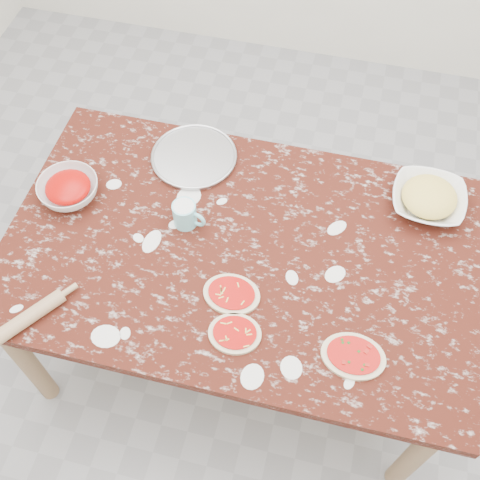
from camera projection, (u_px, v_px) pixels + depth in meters
name	position (u px, v px, depth m)	size (l,w,h in m)	color
ground	(240.00, 339.00, 2.60)	(4.00, 4.00, 0.00)	gray
worktable	(240.00, 261.00, 2.04)	(1.60, 1.00, 0.75)	#3A130C
pizza_tray	(194.00, 157.00, 2.19)	(0.31, 0.31, 0.01)	#B2B2B7
sauce_bowl	(69.00, 190.00, 2.07)	(0.21, 0.21, 0.07)	white
cheese_bowl	(428.00, 200.00, 2.05)	(0.26, 0.26, 0.06)	white
flour_mug	(186.00, 214.00, 1.99)	(0.12, 0.08, 0.09)	#81D9E5
pizza_left	(232.00, 294.00, 1.87)	(0.19, 0.15, 0.02)	beige
pizza_mid	(235.00, 334.00, 1.79)	(0.18, 0.15, 0.02)	beige
pizza_right	(353.00, 356.00, 1.75)	(0.20, 0.15, 0.02)	beige
rolling_pin	(30.00, 316.00, 1.81)	(0.05, 0.05, 0.23)	tan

